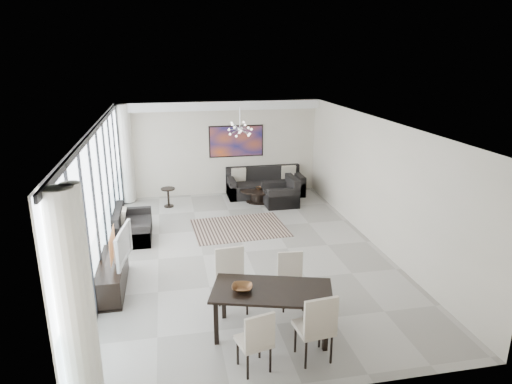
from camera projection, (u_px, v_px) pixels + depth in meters
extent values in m
cube|color=#A8A39B|center=(246.00, 251.00, 10.19)|extent=(6.00, 9.00, 0.02)
cube|color=white|center=(245.00, 123.00, 9.34)|extent=(6.00, 9.00, 0.02)
cube|color=beige|center=(220.00, 148.00, 13.98)|extent=(6.00, 0.02, 2.90)
cube|color=beige|center=(309.00, 295.00, 5.56)|extent=(6.00, 0.02, 2.90)
cube|color=beige|center=(375.00, 182.00, 10.32)|extent=(0.02, 9.00, 2.90)
cube|color=white|center=(100.00, 198.00, 9.21)|extent=(0.01, 8.95, 2.85)
cube|color=black|center=(95.00, 129.00, 8.81)|extent=(0.04, 8.95, 0.10)
cube|color=black|center=(109.00, 262.00, 9.64)|extent=(0.04, 8.95, 0.06)
cube|color=black|center=(62.00, 299.00, 5.47)|extent=(0.04, 0.05, 2.88)
cube|color=black|center=(77.00, 262.00, 6.41)|extent=(0.04, 0.05, 2.88)
cube|color=black|center=(88.00, 236.00, 7.35)|extent=(0.04, 0.05, 2.88)
cube|color=black|center=(96.00, 215.00, 8.28)|extent=(0.04, 0.05, 2.88)
cube|color=black|center=(103.00, 198.00, 9.22)|extent=(0.04, 0.05, 2.88)
cube|color=black|center=(108.00, 185.00, 10.16)|extent=(0.04, 0.05, 2.88)
cube|color=black|center=(112.00, 173.00, 11.09)|extent=(0.04, 0.05, 2.88)
cube|color=black|center=(116.00, 164.00, 12.03)|extent=(0.04, 0.05, 2.88)
cube|color=black|center=(120.00, 156.00, 12.97)|extent=(0.04, 0.05, 2.88)
cylinder|color=white|center=(72.00, 304.00, 5.36)|extent=(0.36, 0.36, 2.85)
cylinder|color=white|center=(125.00, 154.00, 13.14)|extent=(0.36, 0.36, 2.85)
cube|color=white|center=(220.00, 105.00, 13.41)|extent=(5.98, 0.40, 0.26)
cube|color=#BB4B1A|center=(236.00, 141.00, 13.99)|extent=(1.68, 0.04, 0.98)
cylinder|color=silver|center=(240.00, 118.00, 11.82)|extent=(0.02, 0.02, 0.55)
sphere|color=silver|center=(240.00, 129.00, 11.90)|extent=(0.12, 0.12, 0.12)
cube|color=black|center=(240.00, 228.00, 11.58)|extent=(2.41, 1.91, 0.01)
cylinder|color=black|center=(258.00, 190.00, 13.54)|extent=(1.08, 1.08, 0.04)
cylinder|color=black|center=(258.00, 196.00, 13.59)|extent=(0.48, 0.48, 0.34)
cylinder|color=black|center=(258.00, 201.00, 13.64)|extent=(0.76, 0.76, 0.03)
imported|color=brown|center=(259.00, 188.00, 13.52)|extent=(0.21, 0.21, 0.06)
cube|color=black|center=(265.00, 189.00, 14.15)|extent=(2.34, 0.96, 0.43)
cube|color=black|center=(263.00, 172.00, 14.38)|extent=(2.34, 0.19, 0.43)
cube|color=black|center=(231.00, 188.00, 13.92)|extent=(0.19, 0.96, 0.62)
cube|color=black|center=(299.00, 184.00, 14.32)|extent=(0.19, 0.96, 0.62)
cube|color=black|center=(134.00, 230.00, 10.93)|extent=(0.83, 1.48, 0.37)
cube|color=black|center=(118.00, 217.00, 10.75)|extent=(0.17, 1.48, 0.37)
cube|color=black|center=(132.00, 238.00, 10.29)|extent=(0.83, 0.17, 0.53)
cube|color=black|center=(135.00, 218.00, 11.51)|extent=(0.83, 0.17, 0.53)
cube|color=black|center=(280.00, 198.00, 13.28)|extent=(0.94, 0.99, 0.41)
cube|color=black|center=(292.00, 184.00, 13.24)|extent=(0.20, 0.97, 0.41)
cube|color=black|center=(277.00, 191.00, 13.62)|extent=(0.92, 0.20, 0.59)
cube|color=black|center=(284.00, 199.00, 12.89)|extent=(0.92, 0.20, 0.59)
cylinder|color=black|center=(168.00, 189.00, 13.02)|extent=(0.40, 0.40, 0.04)
cylinder|color=black|center=(168.00, 198.00, 13.10)|extent=(0.06, 0.06, 0.50)
cylinder|color=black|center=(169.00, 206.00, 13.17)|extent=(0.28, 0.28, 0.03)
cube|color=black|center=(112.00, 275.00, 8.54)|extent=(0.49, 1.74, 0.54)
imported|color=gray|center=(118.00, 245.00, 8.44)|extent=(0.29, 1.11, 0.63)
cube|color=black|center=(272.00, 291.00, 7.04)|extent=(2.04, 1.41, 0.04)
cube|color=black|center=(216.00, 323.00, 6.89)|extent=(0.07, 0.07, 0.73)
cube|color=black|center=(224.00, 298.00, 7.57)|extent=(0.07, 0.07, 0.73)
cube|color=black|center=(326.00, 329.00, 6.74)|extent=(0.07, 0.07, 0.73)
cube|color=black|center=(323.00, 303.00, 7.43)|extent=(0.07, 0.07, 0.73)
cube|color=beige|center=(254.00, 341.00, 6.32)|extent=(0.53, 0.53, 0.06)
cube|color=beige|center=(260.00, 333.00, 6.09)|extent=(0.44, 0.15, 0.54)
cylinder|color=black|center=(238.00, 352.00, 6.47)|extent=(0.04, 0.04, 0.41)
cylinder|color=black|center=(270.00, 359.00, 6.32)|extent=(0.04, 0.04, 0.41)
cube|color=beige|center=(314.00, 328.00, 6.53)|extent=(0.55, 0.55, 0.07)
cube|color=beige|center=(321.00, 319.00, 6.25)|extent=(0.50, 0.11, 0.61)
cylinder|color=black|center=(295.00, 338.00, 6.73)|extent=(0.04, 0.04, 0.47)
cylinder|color=black|center=(331.00, 349.00, 6.49)|extent=(0.04, 0.04, 0.47)
cube|color=beige|center=(233.00, 284.00, 7.75)|extent=(0.55, 0.55, 0.07)
cube|color=beige|center=(230.00, 264.00, 7.86)|extent=(0.50, 0.10, 0.61)
cylinder|color=black|center=(247.00, 302.00, 7.70)|extent=(0.04, 0.04, 0.47)
cylinder|color=black|center=(220.00, 294.00, 7.95)|extent=(0.04, 0.04, 0.47)
cube|color=beige|center=(292.00, 284.00, 7.89)|extent=(0.47, 0.47, 0.06)
cube|color=beige|center=(290.00, 266.00, 8.00)|extent=(0.44, 0.08, 0.53)
cylinder|color=black|center=(303.00, 300.00, 7.81)|extent=(0.04, 0.04, 0.41)
cylinder|color=black|center=(280.00, 292.00, 8.10)|extent=(0.04, 0.04, 0.41)
imported|color=brown|center=(242.00, 288.00, 7.01)|extent=(0.39, 0.39, 0.08)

